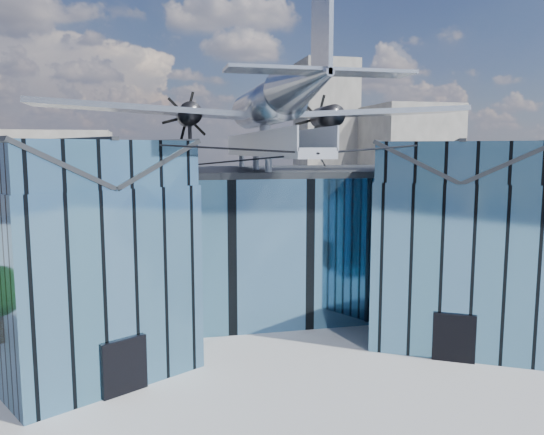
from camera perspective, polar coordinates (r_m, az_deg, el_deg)
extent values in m
plane|color=gray|center=(31.76, 0.82, -13.46)|extent=(120.00, 120.00, 0.00)
cube|color=teal|center=(39.05, -2.26, -2.29)|extent=(28.00, 14.00, 9.50)
cube|color=#212428|center=(38.53, -2.30, 4.99)|extent=(28.00, 14.00, 0.40)
cube|color=teal|center=(28.83, -19.53, -6.17)|extent=(11.79, 11.43, 9.50)
cube|color=teal|center=(28.10, -20.04, 5.53)|extent=(11.56, 11.20, 2.20)
cube|color=#212428|center=(27.30, -24.41, 5.28)|extent=(7.98, 9.23, 2.40)
cube|color=#212428|center=(29.04, -15.93, 5.73)|extent=(7.98, 9.23, 2.40)
cube|color=#212428|center=(28.09, -20.14, 7.87)|extent=(4.30, 7.10, 0.18)
cube|color=black|center=(26.36, -15.58, -15.17)|extent=(2.03, 1.32, 2.60)
cube|color=black|center=(30.81, -11.80, -5.04)|extent=(0.34, 0.34, 9.50)
cube|color=teal|center=(33.53, 19.03, -4.29)|extent=(11.79, 11.43, 9.50)
cube|color=teal|center=(32.89, 19.46, 5.75)|extent=(11.56, 11.20, 2.20)
cube|color=#212428|center=(32.89, 15.52, 5.90)|extent=(7.98, 9.23, 2.40)
cube|color=#212428|center=(33.05, 23.37, 5.57)|extent=(7.98, 9.23, 2.40)
cube|color=#212428|center=(32.89, 19.54, 7.75)|extent=(4.30, 7.10, 0.18)
cube|color=black|center=(30.51, 18.98, -12.15)|extent=(2.03, 1.32, 2.60)
cube|color=black|center=(33.67, 11.34, -3.98)|extent=(0.34, 0.34, 9.50)
cube|color=#A2A7B0|center=(33.11, -0.58, 7.03)|extent=(1.80, 21.00, 0.50)
cube|color=#A2A7B0|center=(32.93, -2.12, 8.16)|extent=(0.08, 21.00, 1.10)
cube|color=#A2A7B0|center=(33.31, 0.95, 8.15)|extent=(0.08, 21.00, 1.10)
cylinder|color=#A2A7B0|center=(42.45, -3.29, 6.17)|extent=(0.44, 0.44, 1.35)
cylinder|color=#A2A7B0|center=(36.54, -1.74, 6.00)|extent=(0.44, 0.44, 1.35)
cylinder|color=#A2A7B0|center=(32.63, -0.39, 5.85)|extent=(0.44, 0.44, 1.35)
cylinder|color=#A2A7B0|center=(33.60, -0.76, 8.66)|extent=(0.70, 0.70, 1.40)
cylinder|color=black|center=(24.92, -8.85, 7.55)|extent=(10.55, 6.08, 0.69)
cylinder|color=black|center=(27.70, 13.56, 7.40)|extent=(10.55, 6.08, 0.69)
cylinder|color=black|center=(30.63, -5.30, 5.95)|extent=(6.09, 17.04, 1.19)
cylinder|color=black|center=(31.97, 5.48, 6.01)|extent=(6.09, 17.04, 1.19)
cylinder|color=#A5AAB2|center=(33.71, -0.77, 11.97)|extent=(2.50, 11.00, 2.50)
sphere|color=#A5AAB2|center=(39.09, -2.47, 11.32)|extent=(2.50, 2.50, 2.50)
cube|color=black|center=(38.16, -2.20, 12.46)|extent=(1.60, 1.40, 0.50)
cone|color=#A5AAB2|center=(25.05, 3.64, 14.27)|extent=(2.50, 7.00, 2.50)
cube|color=#A5AAB2|center=(23.13, 5.37, 18.85)|extent=(0.18, 2.40, 3.40)
cube|color=#A5AAB2|center=(22.99, 5.24, 15.38)|extent=(8.00, 1.80, 0.14)
cube|color=#A5AAB2|center=(33.95, -13.00, 11.25)|extent=(14.00, 3.20, 1.08)
cylinder|color=black|center=(34.62, -8.93, 10.85)|extent=(1.44, 3.20, 1.44)
cone|color=black|center=(36.41, -9.13, 10.67)|extent=(0.70, 0.70, 0.70)
cube|color=black|center=(36.56, -9.14, 10.66)|extent=(1.05, 0.06, 3.33)
cube|color=black|center=(36.56, -9.14, 10.66)|extent=(2.53, 0.06, 2.53)
cube|color=black|center=(36.56, -9.14, 10.66)|extent=(3.33, 0.06, 1.05)
cylinder|color=black|center=(33.96, -8.82, 8.85)|extent=(0.24, 0.24, 1.75)
cube|color=#A5AAB2|center=(36.71, 9.85, 11.02)|extent=(14.00, 3.20, 1.08)
cylinder|color=black|center=(36.42, 5.93, 10.72)|extent=(1.44, 3.20, 1.44)
cone|color=black|center=(38.13, 5.05, 10.58)|extent=(0.70, 0.70, 0.70)
cube|color=black|center=(38.27, 4.98, 10.57)|extent=(1.05, 0.06, 3.33)
cube|color=black|center=(38.27, 4.98, 10.57)|extent=(2.53, 0.06, 2.53)
cube|color=black|center=(38.27, 4.98, 10.57)|extent=(3.33, 0.06, 1.05)
cylinder|color=black|center=(35.80, 6.21, 8.81)|extent=(0.24, 0.24, 1.75)
cube|color=slate|center=(86.21, 14.23, 5.59)|extent=(12.00, 14.00, 18.00)
cube|color=slate|center=(84.98, -21.58, 3.93)|extent=(14.00, 10.00, 14.00)
cube|color=slate|center=(91.58, 5.78, 8.36)|extent=(9.00, 9.00, 26.00)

